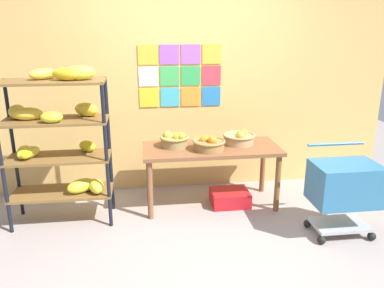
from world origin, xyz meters
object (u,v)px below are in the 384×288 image
Objects in this scene: banana_shelf_unit at (58,134)px; produce_crate_under_table at (230,198)px; fruit_basket_centre at (175,140)px; shopping_cart at (344,186)px; display_table at (211,154)px; fruit_basket_back_left at (239,138)px; fruit_basket_left at (209,144)px.

produce_crate_under_table is at bearing 4.16° from banana_shelf_unit.
shopping_cart is (1.52, -0.88, -0.25)m from fruit_basket_centre.
fruit_basket_centre is (-0.39, 0.07, 0.16)m from display_table.
fruit_basket_centre is at bearing -179.49° from fruit_basket_back_left.
fruit_basket_centre is 1.78m from shopping_cart.
display_table is 4.67× the size of fruit_basket_centre.
produce_crate_under_table is 0.49× the size of shopping_cart.
shopping_cart is (0.80, -0.89, -0.25)m from fruit_basket_back_left.
fruit_basket_centre is 0.92m from produce_crate_under_table.
produce_crate_under_table is at bearing -133.99° from fruit_basket_back_left.
banana_shelf_unit is 1.92m from fruit_basket_back_left.
banana_shelf_unit is 4.52× the size of fruit_basket_left.
banana_shelf_unit is 2.80m from shopping_cart.
banana_shelf_unit is at bearing -168.22° from fruit_basket_centre.
fruit_basket_centre is at bearing 169.41° from produce_crate_under_table.
fruit_basket_centre is (1.17, 0.24, -0.18)m from banana_shelf_unit.
banana_shelf_unit is 1.98m from produce_crate_under_table.
banana_shelf_unit reaches higher than produce_crate_under_table.
shopping_cart is at bearing -13.40° from banana_shelf_unit.
banana_shelf_unit is 3.78× the size of produce_crate_under_table.
produce_crate_under_table is at bearing 143.99° from shopping_cart.
produce_crate_under_table is at bearing -10.59° from fruit_basket_centre.
fruit_basket_centre is 0.76× the size of produce_crate_under_table.
fruit_basket_left is (1.52, 0.08, -0.19)m from banana_shelf_unit.
banana_shelf_unit is 4.42× the size of fruit_basket_back_left.
shopping_cart reaches higher than fruit_basket_left.
fruit_basket_left reaches higher than display_table.
banana_shelf_unit reaches higher than fruit_basket_back_left.
banana_shelf_unit is 1.07× the size of display_table.
display_table is (1.56, 0.17, -0.34)m from banana_shelf_unit.
fruit_basket_left is at bearing -168.59° from produce_crate_under_table.
shopping_cart is (2.69, -0.64, -0.44)m from banana_shelf_unit.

